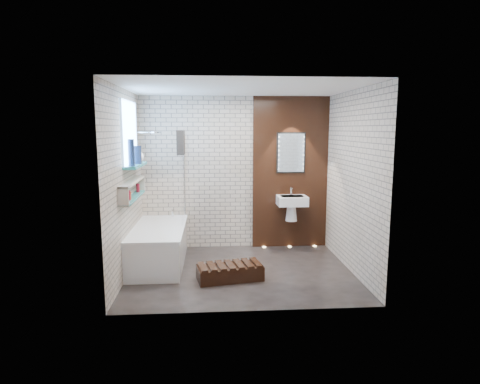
{
  "coord_description": "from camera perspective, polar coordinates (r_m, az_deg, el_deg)",
  "views": [
    {
      "loc": [
        -0.41,
        -5.67,
        2.05
      ],
      "look_at": [
        0.0,
        0.15,
        1.15
      ],
      "focal_mm": 30.54,
      "sensor_mm": 36.0,
      "label": 1
    }
  ],
  "objects": [
    {
      "name": "shower_head",
      "position": [
        6.68,
        -11.81,
        8.16
      ],
      "size": [
        0.18,
        0.18,
        0.02
      ],
      "primitive_type": "cylinder",
      "color": "silver",
      "rests_on": "room_shell"
    },
    {
      "name": "walnut_panel",
      "position": [
        7.11,
        7.03,
        2.66
      ],
      "size": [
        1.3,
        0.06,
        2.6
      ],
      "primitive_type": "cube",
      "color": "black",
      "rests_on": "ground"
    },
    {
      "name": "walnut_step",
      "position": [
        5.72,
        -1.44,
        -11.19
      ],
      "size": [
        0.94,
        0.55,
        0.2
      ],
      "primitive_type": "cube",
      "rotation": [
        0.0,
        0.0,
        0.19
      ],
      "color": "black",
      "rests_on": "ground"
    },
    {
      "name": "washbasin",
      "position": [
        6.99,
        7.25,
        -1.68
      ],
      "size": [
        0.5,
        0.36,
        0.58
      ],
      "color": "white",
      "rests_on": "walnut_panel"
    },
    {
      "name": "ground",
      "position": [
        6.04,
        0.1,
        -11.06
      ],
      "size": [
        3.2,
        3.2,
        0.0
      ],
      "primitive_type": "plane",
      "color": "black",
      "rests_on": "ground"
    },
    {
      "name": "clerestory_window",
      "position": [
        6.13,
        -15.04,
        7.08
      ],
      "size": [
        0.18,
        1.0,
        0.94
      ],
      "color": "#7FADE0",
      "rests_on": "room_shell"
    },
    {
      "name": "niche_bottles",
      "position": [
        5.93,
        -14.87,
        -0.12
      ],
      "size": [
        0.06,
        0.78,
        0.14
      ],
      "color": "#924716",
      "rests_on": "display_niche"
    },
    {
      "name": "room_shell",
      "position": [
        5.73,
        0.11,
        1.25
      ],
      "size": [
        3.24,
        3.2,
        2.6
      ],
      "color": "tan",
      "rests_on": "ground"
    },
    {
      "name": "sill_vases",
      "position": [
        6.1,
        -14.37,
        4.98
      ],
      "size": [
        0.2,
        0.56,
        0.37
      ],
      "color": "#15213B",
      "rests_on": "clerestory_window"
    },
    {
      "name": "display_niche",
      "position": [
        5.99,
        -14.77,
        0.32
      ],
      "size": [
        0.14,
        1.3,
        0.26
      ],
      "color": "teal",
      "rests_on": "room_shell"
    },
    {
      "name": "led_mirror",
      "position": [
        7.05,
        7.14,
        5.45
      ],
      "size": [
        0.5,
        0.02,
        0.7
      ],
      "color": "black",
      "rests_on": "walnut_panel"
    },
    {
      "name": "floor_uplights",
      "position": [
        7.3,
        6.94,
        -7.57
      ],
      "size": [
        0.96,
        0.06,
        0.01
      ],
      "color": "#FFD899",
      "rests_on": "ground"
    },
    {
      "name": "bath_screen",
      "position": [
        6.62,
        -7.99,
        2.01
      ],
      "size": [
        0.01,
        0.78,
        1.4
      ],
      "primitive_type": "cube",
      "color": "white",
      "rests_on": "bathtub"
    },
    {
      "name": "towel",
      "position": [
        6.29,
        -8.28,
        6.86
      ],
      "size": [
        0.11,
        0.28,
        0.37
      ],
      "primitive_type": "cube",
      "color": "#2A2521",
      "rests_on": "bath_screen"
    },
    {
      "name": "bathtub",
      "position": [
        6.42,
        -11.26,
        -7.3
      ],
      "size": [
        0.79,
        1.74,
        0.7
      ],
      "color": "white",
      "rests_on": "ground"
    }
  ]
}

